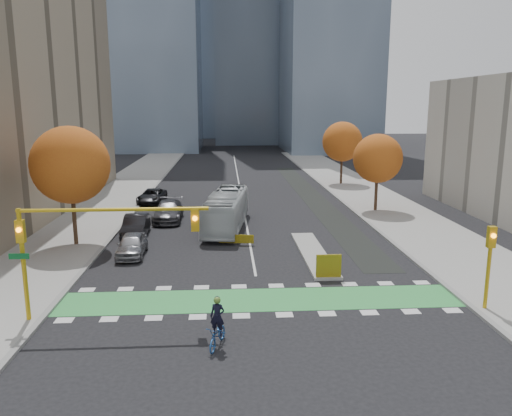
{
  "coord_description": "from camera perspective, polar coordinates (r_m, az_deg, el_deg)",
  "views": [
    {
      "loc": [
        -1.64,
        -21.9,
        9.5
      ],
      "look_at": [
        0.3,
        9.69,
        3.0
      ],
      "focal_mm": 35.0,
      "sensor_mm": 36.0,
      "label": 1
    }
  ],
  "objects": [
    {
      "name": "ground",
      "position": [
        23.93,
        0.72,
        -11.78
      ],
      "size": [
        300.0,
        300.0,
        0.0
      ],
      "primitive_type": "plane",
      "color": "black",
      "rests_on": "ground"
    },
    {
      "name": "centre_line",
      "position": [
        62.65,
        -1.97,
        2.88
      ],
      "size": [
        0.15,
        70.0,
        0.01
      ],
      "primitive_type": "cube",
      "color": "silver",
      "rests_on": "ground"
    },
    {
      "name": "cyclist",
      "position": [
        20.57,
        -4.41,
        -13.75
      ],
      "size": [
        1.15,
        1.93,
        2.11
      ],
      "rotation": [
        0.0,
        0.0,
        -0.3
      ],
      "color": "#1F4A8E",
      "rests_on": "ground"
    },
    {
      "name": "tree_west",
      "position": [
        35.66,
        -20.45,
        4.63
      ],
      "size": [
        5.2,
        5.2,
        8.22
      ],
      "color": "#332114",
      "rests_on": "ground"
    },
    {
      "name": "traffic_signal_east",
      "position": [
        25.51,
        25.16,
        -4.9
      ],
      "size": [
        0.35,
        0.43,
        4.1
      ],
      "color": "#BF9914",
      "rests_on": "ground"
    },
    {
      "name": "bus",
      "position": [
        39.28,
        -3.4,
        -0.23
      ],
      "size": [
        3.83,
        10.72,
        2.92
      ],
      "primitive_type": "imported",
      "rotation": [
        0.0,
        0.0,
        -0.13
      ],
      "color": "silver",
      "rests_on": "ground"
    },
    {
      "name": "sidewalk_east",
      "position": [
        45.54,
        15.99,
        -0.8
      ],
      "size": [
        7.0,
        120.0,
        0.15
      ],
      "primitive_type": "cube",
      "color": "gray",
      "rests_on": "ground"
    },
    {
      "name": "parked_car_d",
      "position": [
        50.66,
        -11.82,
        1.34
      ],
      "size": [
        2.71,
        5.11,
        1.37
      ],
      "primitive_type": "imported",
      "rotation": [
        0.0,
        0.0,
        -0.09
      ],
      "color": "black",
      "rests_on": "ground"
    },
    {
      "name": "hazard_board",
      "position": [
        28.09,
        8.3,
        -6.56
      ],
      "size": [
        1.4,
        0.12,
        1.3
      ],
      "primitive_type": "cube",
      "color": "yellow",
      "rests_on": "median_island"
    },
    {
      "name": "curb_east",
      "position": [
        44.5,
        11.74,
        -0.87
      ],
      "size": [
        0.3,
        120.0,
        0.16
      ],
      "primitive_type": "cube",
      "color": "gray",
      "rests_on": "ground"
    },
    {
      "name": "tree_east_near",
      "position": [
        46.21,
        13.74,
        5.52
      ],
      "size": [
        4.4,
        4.4,
        7.08
      ],
      "color": "#332114",
      "rests_on": "ground"
    },
    {
      "name": "parked_car_c",
      "position": [
        42.58,
        -9.99,
        -0.34
      ],
      "size": [
        2.3,
        5.63,
        1.63
      ],
      "primitive_type": "imported",
      "rotation": [
        0.0,
        0.0,
        0.0
      ],
      "color": "#48474C",
      "rests_on": "ground"
    },
    {
      "name": "curb_west",
      "position": [
        43.76,
        -14.44,
        -1.21
      ],
      "size": [
        0.3,
        120.0,
        0.16
      ],
      "primitive_type": "cube",
      "color": "gray",
      "rests_on": "ground"
    },
    {
      "name": "median_island",
      "position": [
        32.79,
        6.57,
        -5.17
      ],
      "size": [
        1.6,
        10.0,
        0.16
      ],
      "primitive_type": "cube",
      "color": "gray",
      "rests_on": "ground"
    },
    {
      "name": "bike_lane_paint",
      "position": [
        53.55,
        6.37,
        1.32
      ],
      "size": [
        2.5,
        50.0,
        0.01
      ],
      "primitive_type": "cube",
      "color": "black",
      "rests_on": "ground"
    },
    {
      "name": "parked_car_b",
      "position": [
        38.03,
        -13.58,
        -1.98
      ],
      "size": [
        1.8,
        4.78,
        1.56
      ],
      "primitive_type": "imported",
      "rotation": [
        0.0,
        0.0,
        0.03
      ],
      "color": "black",
      "rests_on": "ground"
    },
    {
      "name": "bike_crossing",
      "position": [
        25.31,
        0.47,
        -10.43
      ],
      "size": [
        20.0,
        3.0,
        0.01
      ],
      "primitive_type": "cube",
      "color": "green",
      "rests_on": "ground"
    },
    {
      "name": "tower_far",
      "position": [
        164.77,
        -4.62,
        22.24
      ],
      "size": [
        26.0,
        26.0,
        80.0
      ],
      "primitive_type": "cube",
      "color": "#47566B",
      "rests_on": "ground"
    },
    {
      "name": "traffic_signal_west",
      "position": [
        22.96,
        -19.33,
        -2.84
      ],
      "size": [
        8.53,
        0.56,
        5.2
      ],
      "color": "#BF9914",
      "rests_on": "ground"
    },
    {
      "name": "tower_ne",
      "position": [
        110.98,
        8.42,
        22.13
      ],
      "size": [
        18.0,
        24.0,
        60.0
      ],
      "primitive_type": "cube",
      "color": "#47566B",
      "rests_on": "ground"
    },
    {
      "name": "sidewalk_west",
      "position": [
        44.56,
        -18.87,
        -1.24
      ],
      "size": [
        7.0,
        120.0,
        0.15
      ],
      "primitive_type": "cube",
      "color": "gray",
      "rests_on": "ground"
    },
    {
      "name": "tree_east_far",
      "position": [
        61.7,
        9.83,
        7.48
      ],
      "size": [
        4.8,
        4.8,
        7.65
      ],
      "color": "#332114",
      "rests_on": "ground"
    },
    {
      "name": "parked_car_a",
      "position": [
        33.17,
        -13.99,
        -4.1
      ],
      "size": [
        1.81,
        4.27,
        1.44
      ],
      "primitive_type": "imported",
      "rotation": [
        0.0,
        0.0,
        0.03
      ],
      "color": "gray",
      "rests_on": "ground"
    }
  ]
}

